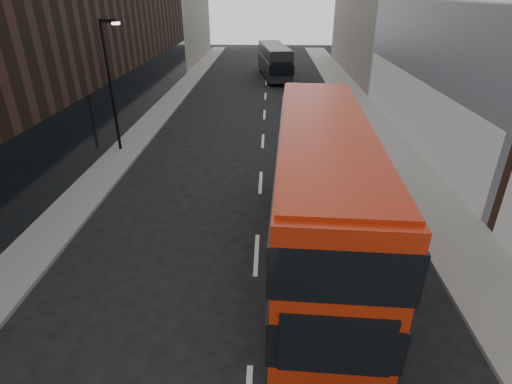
# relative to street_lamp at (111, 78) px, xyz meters

# --- Properties ---
(sidewalk_right) EXTENTS (3.00, 80.00, 0.15)m
(sidewalk_right) POSITION_rel_street_lamp_xyz_m (15.72, 7.00, -4.11)
(sidewalk_right) COLOR slate
(sidewalk_right) RESTS_ON ground
(sidewalk_left) EXTENTS (2.00, 80.00, 0.15)m
(sidewalk_left) POSITION_rel_street_lamp_xyz_m (0.22, 7.00, -4.11)
(sidewalk_left) COLOR slate
(sidewalk_left) RESTS_ON ground
(building_left_mid) EXTENTS (5.00, 24.00, 14.00)m
(building_left_mid) POSITION_rel_street_lamp_xyz_m (-3.28, 12.00, 2.82)
(building_left_mid) COLOR black
(building_left_mid) RESTS_ON ground
(building_left_far) EXTENTS (5.00, 20.00, 13.00)m
(building_left_far) POSITION_rel_street_lamp_xyz_m (-3.28, 34.00, 2.32)
(building_left_far) COLOR slate
(building_left_far) RESTS_ON ground
(street_lamp) EXTENTS (1.06, 0.22, 7.00)m
(street_lamp) POSITION_rel_street_lamp_xyz_m (0.00, 0.00, 0.00)
(street_lamp) COLOR black
(street_lamp) RESTS_ON sidewalk_left
(red_bus) EXTENTS (3.44, 12.18, 4.86)m
(red_bus) POSITION_rel_street_lamp_xyz_m (10.31, -9.93, -1.48)
(red_bus) COLOR maroon
(red_bus) RESTS_ON ground
(grey_bus) EXTENTS (3.79, 10.49, 3.33)m
(grey_bus) POSITION_rel_street_lamp_xyz_m (9.02, 22.51, -2.40)
(grey_bus) COLOR black
(grey_bus) RESTS_ON ground
(car_a) EXTENTS (1.74, 4.04, 1.36)m
(car_a) POSITION_rel_street_lamp_xyz_m (10.75, -0.07, -3.50)
(car_a) COLOR black
(car_a) RESTS_ON ground
(car_b) EXTENTS (1.65, 4.13, 1.33)m
(car_b) POSITION_rel_street_lamp_xyz_m (11.35, 4.05, -3.51)
(car_b) COLOR gray
(car_b) RESTS_ON ground
(car_c) EXTENTS (2.03, 4.89, 1.41)m
(car_c) POSITION_rel_street_lamp_xyz_m (12.00, 11.15, -3.47)
(car_c) COLOR black
(car_c) RESTS_ON ground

